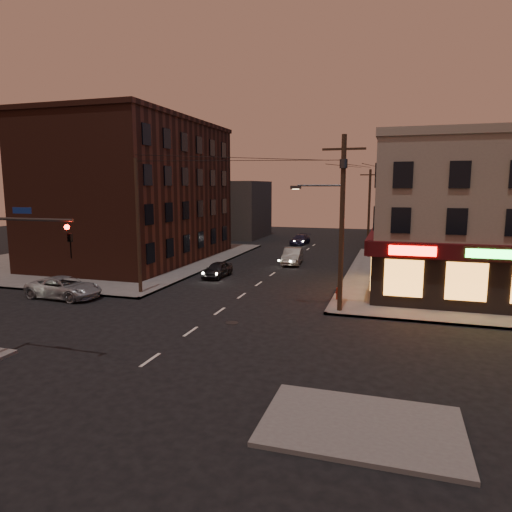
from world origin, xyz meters
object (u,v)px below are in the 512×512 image
at_px(sedan_far, 300,240).
at_px(fire_hydrant, 338,293).
at_px(sedan_mid, 292,256).
at_px(sedan_near, 217,270).
at_px(suv_cross, 64,288).

height_order(sedan_far, fire_hydrant, sedan_far).
distance_m(sedan_mid, fire_hydrant, 14.39).
xyz_separation_m(sedan_near, sedan_far, (2.11, 22.84, -0.01)).
height_order(sedan_near, sedan_far, sedan_near).
relative_size(suv_cross, sedan_far, 1.20).
bearing_deg(sedan_far, fire_hydrant, -67.22).
bearing_deg(sedan_near, sedan_mid, 63.50).
bearing_deg(fire_hydrant, suv_cross, -166.06).
bearing_deg(suv_cross, fire_hydrant, -72.59).
distance_m(sedan_near, sedan_far, 22.93).
xyz_separation_m(suv_cross, sedan_mid, (11.48, 17.44, 0.05)).
bearing_deg(suv_cross, sedan_mid, -29.90).
relative_size(sedan_mid, sedan_far, 1.08).
relative_size(suv_cross, fire_hydrant, 6.24).
bearing_deg(fire_hydrant, sedan_far, 106.38).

